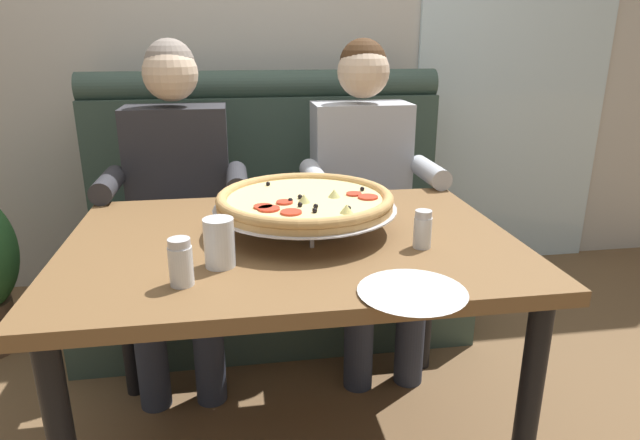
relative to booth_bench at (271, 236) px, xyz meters
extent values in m
cube|color=beige|center=(0.00, 0.57, 1.00)|extent=(6.00, 0.12, 2.80)
cube|color=white|center=(1.39, 0.50, 1.00)|extent=(1.10, 0.02, 2.80)
cube|color=#384C42|center=(0.00, -0.13, -0.17)|extent=(1.67, 0.60, 0.46)
cube|color=#384C42|center=(0.00, 0.26, 0.29)|extent=(1.67, 0.18, 0.65)
cylinder|color=#384C42|center=(0.00, 0.26, 0.66)|extent=(1.67, 0.14, 0.14)
cube|color=brown|center=(0.00, -0.92, 0.31)|extent=(1.27, 0.91, 0.04)
cylinder|color=black|center=(0.56, -1.31, -0.05)|extent=(0.06, 0.06, 0.69)
cylinder|color=black|center=(-0.56, -0.54, -0.05)|extent=(0.06, 0.06, 0.69)
cylinder|color=black|center=(0.56, -0.54, -0.05)|extent=(0.06, 0.06, 0.69)
cube|color=#2D3342|center=(-0.38, -0.38, 0.14)|extent=(0.34, 0.40, 0.15)
cylinder|color=#2D3342|center=(-0.48, -0.63, -0.17)|extent=(0.11, 0.11, 0.46)
cylinder|color=#2D3342|center=(-0.28, -0.63, -0.17)|extent=(0.11, 0.11, 0.46)
cube|color=#2D2D33|center=(-0.38, -0.16, 0.34)|extent=(0.40, 0.22, 0.56)
cylinder|color=#2D2D33|center=(-0.61, -0.38, 0.37)|extent=(0.08, 0.28, 0.08)
cylinder|color=#2D2D33|center=(-0.15, -0.38, 0.37)|extent=(0.08, 0.28, 0.08)
sphere|color=beige|center=(-0.38, -0.18, 0.75)|extent=(0.21, 0.21, 0.21)
sphere|color=gray|center=(-0.38, -0.17, 0.78)|extent=(0.19, 0.19, 0.19)
cube|color=#2D3342|center=(0.38, -0.38, 0.14)|extent=(0.34, 0.40, 0.15)
cylinder|color=#2D3342|center=(0.28, -0.63, -0.17)|extent=(0.11, 0.11, 0.46)
cylinder|color=#2D3342|center=(0.48, -0.63, -0.17)|extent=(0.11, 0.11, 0.46)
cube|color=#B2B7C1|center=(0.38, -0.16, 0.34)|extent=(0.40, 0.22, 0.56)
cylinder|color=#B2B7C1|center=(0.15, -0.38, 0.37)|extent=(0.08, 0.28, 0.08)
cylinder|color=#B2B7C1|center=(0.61, -0.38, 0.37)|extent=(0.08, 0.28, 0.08)
sphere|color=beige|center=(0.38, -0.18, 0.75)|extent=(0.21, 0.21, 0.21)
sphere|color=#472D19|center=(0.38, -0.17, 0.78)|extent=(0.19, 0.19, 0.19)
cylinder|color=silver|center=(0.05, -1.01, 0.37)|extent=(0.01, 0.01, 0.07)
cylinder|color=silver|center=(-0.08, -0.80, 0.37)|extent=(0.01, 0.01, 0.07)
cylinder|color=silver|center=(0.17, -0.80, 0.37)|extent=(0.01, 0.01, 0.07)
torus|color=silver|center=(0.05, -0.87, 0.40)|extent=(0.29, 0.29, 0.01)
cylinder|color=silver|center=(0.05, -0.87, 0.40)|extent=(0.54, 0.54, 0.00)
cylinder|color=tan|center=(0.05, -0.87, 0.42)|extent=(0.51, 0.51, 0.02)
torus|color=tan|center=(0.05, -0.87, 0.43)|extent=(0.52, 0.52, 0.03)
cylinder|color=beige|center=(0.05, -0.87, 0.43)|extent=(0.45, 0.45, 0.01)
cylinder|color=red|center=(-0.08, -0.95, 0.44)|extent=(0.05, 0.05, 0.01)
cylinder|color=red|center=(-0.06, -0.97, 0.44)|extent=(0.06, 0.06, 0.01)
cylinder|color=red|center=(0.23, -0.90, 0.44)|extent=(0.06, 0.06, 0.01)
cylinder|color=red|center=(-0.02, -0.92, 0.44)|extent=(0.05, 0.05, 0.01)
cylinder|color=red|center=(-0.01, -1.01, 0.44)|extent=(0.06, 0.06, 0.01)
cylinder|color=red|center=(0.19, -0.86, 0.44)|extent=(0.05, 0.05, 0.01)
sphere|color=black|center=(0.03, -0.88, 0.44)|extent=(0.01, 0.01, 0.01)
sphere|color=black|center=(0.23, -0.82, 0.44)|extent=(0.01, 0.01, 0.01)
sphere|color=black|center=(0.00, -0.91, 0.44)|extent=(0.01, 0.01, 0.01)
sphere|color=black|center=(0.06, -0.98, 0.44)|extent=(0.01, 0.01, 0.01)
sphere|color=black|center=(0.15, -1.01, 0.44)|extent=(0.01, 0.01, 0.01)
sphere|color=black|center=(0.02, -0.96, 0.44)|extent=(0.01, 0.01, 0.01)
sphere|color=black|center=(0.05, -1.01, 0.44)|extent=(0.01, 0.01, 0.01)
sphere|color=black|center=(-0.05, -0.72, 0.44)|extent=(0.01, 0.01, 0.01)
cone|color=#CCC675|center=(0.13, -0.88, 0.45)|extent=(0.04, 0.04, 0.02)
cone|color=#CCC675|center=(0.14, -1.03, 0.45)|extent=(0.04, 0.04, 0.02)
cone|color=#CCC675|center=(0.04, -0.92, 0.45)|extent=(0.04, 0.04, 0.02)
cylinder|color=white|center=(0.34, -1.06, 0.38)|extent=(0.05, 0.05, 0.09)
cylinder|color=#4C6633|center=(0.34, -1.06, 0.35)|extent=(0.04, 0.04, 0.04)
cylinder|color=silver|center=(0.34, -1.06, 0.43)|extent=(0.05, 0.05, 0.02)
cylinder|color=white|center=(-0.28, -1.20, 0.38)|extent=(0.06, 0.06, 0.09)
cylinder|color=#A82D19|center=(-0.28, -1.20, 0.36)|extent=(0.05, 0.05, 0.06)
cylinder|color=silver|center=(-0.28, -1.20, 0.44)|extent=(0.05, 0.05, 0.02)
cylinder|color=white|center=(0.23, -1.33, 0.34)|extent=(0.17, 0.17, 0.01)
cone|color=white|center=(0.23, -1.33, 0.35)|extent=(0.25, 0.25, 0.01)
cylinder|color=silver|center=(-0.20, -1.10, 0.40)|extent=(0.08, 0.08, 0.12)
cylinder|color=white|center=(-0.20, -1.10, 0.37)|extent=(0.06, 0.06, 0.07)
camera|label=1|loc=(-0.15, -2.39, 0.88)|focal=30.81mm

